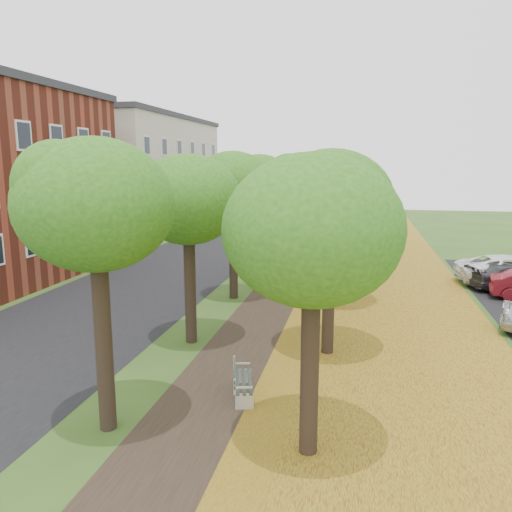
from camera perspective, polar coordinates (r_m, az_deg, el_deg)
The scene contains 9 objects.
ground at distance 12.37m, azimuth -6.90°, elevation -19.96°, with size 120.00×120.00×0.00m, color #2D4C19.
street_asphalt at distance 28.08m, azimuth -11.53°, elevation -2.49°, with size 8.00×70.00×0.01m, color black.
footpath at distance 26.06m, azimuth 3.80°, elevation -3.31°, with size 3.20×70.00×0.01m, color black.
leaf_verge at distance 25.85m, azimuth 14.86°, elevation -3.77°, with size 7.50×70.00×0.01m, color #AA971F.
tree_row_west at distance 25.72m, azimuth -0.96°, elevation 7.97°, with size 3.68×33.68×6.69m.
tree_row_east at distance 25.09m, azimuth 9.89°, elevation 7.75°, with size 3.68×33.68×6.69m.
building_cream at distance 47.71m, azimuth -13.70°, elevation 9.06°, with size 10.30×20.30×10.40m.
bench at distance 14.00m, azimuth -1.68°, elevation -14.09°, with size 0.92×1.78×0.81m.
car_grey at distance 28.09m, azimuth 27.10°, elevation -2.16°, with size 1.75×4.29×1.25m, color #35363B.
Camera 1 is at (3.56, -10.04, 6.28)m, focal length 35.00 mm.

